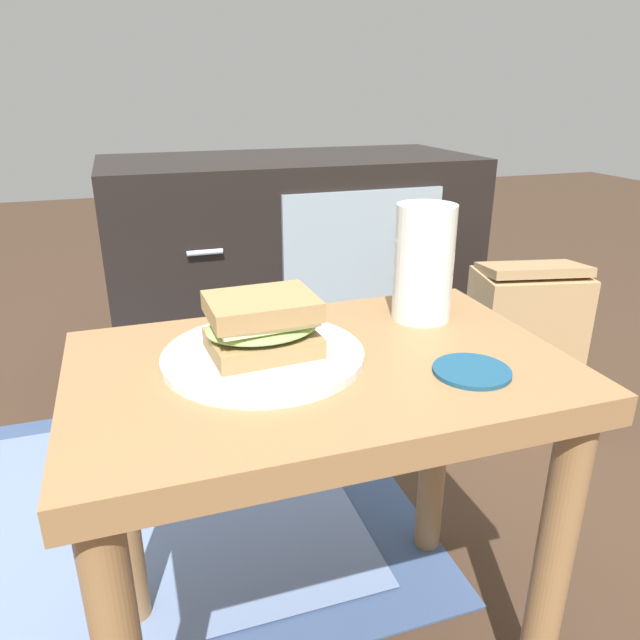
{
  "coord_description": "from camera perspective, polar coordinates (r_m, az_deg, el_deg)",
  "views": [
    {
      "loc": [
        -0.19,
        -0.58,
        0.75
      ],
      "look_at": [
        -0.0,
        0.0,
        0.51
      ],
      "focal_mm": 33.35,
      "sensor_mm": 36.0,
      "label": 1
    }
  ],
  "objects": [
    {
      "name": "plate",
      "position": [
        0.68,
        -5.46,
        -3.4
      ],
      "size": [
        0.23,
        0.23,
        0.01
      ],
      "primitive_type": "cylinder",
      "color": "silver",
      "rests_on": "side_table"
    },
    {
      "name": "coaster",
      "position": [
        0.67,
        14.35,
        -4.76
      ],
      "size": [
        0.09,
        0.09,
        0.01
      ],
      "primitive_type": "cylinder",
      "color": "navy",
      "rests_on": "side_table"
    },
    {
      "name": "paper_bag",
      "position": [
        1.44,
        18.84,
        -2.48
      ],
      "size": [
        0.26,
        0.2,
        0.4
      ],
      "color": "tan",
      "rests_on": "ground"
    },
    {
      "name": "tv_cabinet",
      "position": [
        1.65,
        -2.69,
        5.33
      ],
      "size": [
        0.96,
        0.46,
        0.58
      ],
      "color": "black",
      "rests_on": "ground"
    },
    {
      "name": "side_table",
      "position": [
        0.72,
        0.03,
        -10.42
      ],
      "size": [
        0.56,
        0.36,
        0.46
      ],
      "color": "olive",
      "rests_on": "ground"
    },
    {
      "name": "sandwich_front",
      "position": [
        0.67,
        -5.57,
        -0.46
      ],
      "size": [
        0.14,
        0.11,
        0.07
      ],
      "color": "#9E7A4C",
      "rests_on": "plate"
    },
    {
      "name": "beer_glass",
      "position": [
        0.79,
        9.91,
        5.29
      ],
      "size": [
        0.08,
        0.08,
        0.15
      ],
      "color": "silver",
      "rests_on": "side_table"
    },
    {
      "name": "area_rug",
      "position": [
        1.24,
        -23.0,
        -17.45
      ],
      "size": [
        1.25,
        0.81,
        0.01
      ],
      "color": "#384C72",
      "rests_on": "ground"
    }
  ]
}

